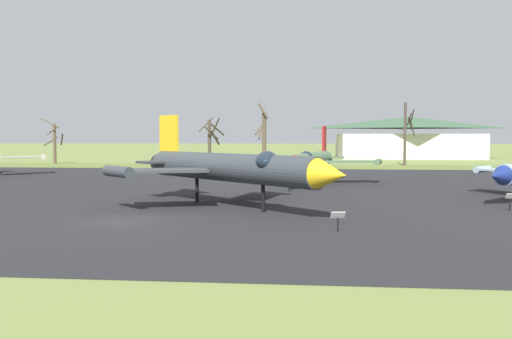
% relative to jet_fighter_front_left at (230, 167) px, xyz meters
% --- Properties ---
extents(ground_plane, '(600.00, 600.00, 0.00)m').
position_rel_jet_fighter_front_left_xyz_m(ground_plane, '(-4.39, -5.37, -2.37)').
color(ground_plane, olive).
extents(asphalt_apron, '(72.76, 53.94, 0.05)m').
position_rel_jet_fighter_front_left_xyz_m(asphalt_apron, '(-4.39, 10.82, -2.34)').
color(asphalt_apron, black).
rests_on(asphalt_apron, ground).
extents(grass_verge_strip, '(132.76, 12.00, 0.06)m').
position_rel_jet_fighter_front_left_xyz_m(grass_verge_strip, '(-4.39, 43.79, -2.34)').
color(grass_verge_strip, '#5C6C2F').
rests_on(grass_verge_strip, ground).
extents(jet_fighter_front_left, '(13.66, 13.46, 5.50)m').
position_rel_jet_fighter_front_left_xyz_m(jet_fighter_front_left, '(0.00, 0.00, 0.00)').
color(jet_fighter_front_left, '#33383D').
rests_on(jet_fighter_front_left, ground).
extents(info_placard_front_left, '(0.65, 0.36, 0.92)m').
position_rel_jet_fighter_front_left_xyz_m(info_placard_front_left, '(5.74, -7.75, -1.77)').
color(info_placard_front_left, black).
rests_on(info_placard_front_left, ground).
extents(info_placard_rear_center, '(0.47, 0.25, 1.01)m').
position_rel_jet_fighter_front_left_xyz_m(info_placard_rear_center, '(15.39, -0.16, -1.75)').
color(info_placard_rear_center, black).
rests_on(info_placard_rear_center, ground).
extents(jet_fighter_rear_left, '(11.62, 14.85, 5.11)m').
position_rel_jet_fighter_front_left_xyz_m(jet_fighter_rear_left, '(4.61, 16.22, -0.30)').
color(jet_fighter_rear_left, '#4C6B47').
rests_on(jet_fighter_rear_left, ground).
extents(info_placard_rear_left, '(0.51, 0.24, 0.94)m').
position_rel_jet_fighter_front_left_xyz_m(info_placard_rear_left, '(3.02, 9.19, -1.79)').
color(info_placard_rear_left, black).
rests_on(info_placard_rear_left, ground).
extents(bare_tree_far_left, '(3.24, 3.21, 6.87)m').
position_rel_jet_fighter_front_left_xyz_m(bare_tree_far_left, '(-33.63, 48.26, 0.98)').
color(bare_tree_far_left, brown).
rests_on(bare_tree_far_left, ground).
extents(bare_tree_left_of_center, '(3.87, 3.85, 7.03)m').
position_rel_jet_fighter_front_left_xyz_m(bare_tree_left_of_center, '(-10.01, 49.14, 1.49)').
color(bare_tree_left_of_center, '#42382D').
rests_on(bare_tree_left_of_center, ground).
extents(bare_tree_center, '(2.08, 2.24, 8.83)m').
position_rel_jet_fighter_front_left_xyz_m(bare_tree_center, '(-2.02, 46.91, 1.79)').
color(bare_tree_center, brown).
rests_on(bare_tree_center, ground).
extents(bare_tree_right_of_center, '(1.89, 2.43, 8.85)m').
position_rel_jet_fighter_front_left_xyz_m(bare_tree_right_of_center, '(17.89, 47.63, 2.40)').
color(bare_tree_right_of_center, '#42382D').
rests_on(bare_tree_right_of_center, ground).
extents(visitor_building, '(27.62, 15.90, 7.86)m').
position_rel_jet_fighter_front_left_xyz_m(visitor_building, '(22.85, 75.60, 1.47)').
color(visitor_building, beige).
rests_on(visitor_building, ground).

